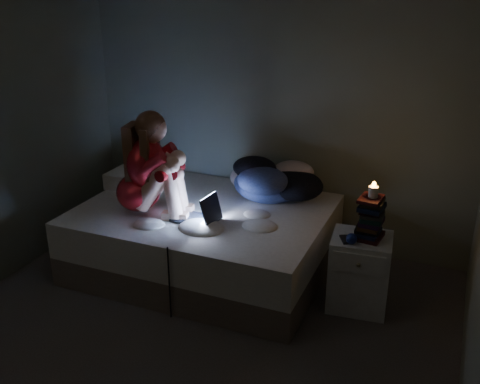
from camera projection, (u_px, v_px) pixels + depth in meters
The scene contains 12 objects.
floor at pixel (177, 350), 3.75m from camera, with size 3.60×3.80×0.02m, color #39312E.
wall_back at pixel (274, 105), 4.91m from camera, with size 3.60×0.02×2.60m, color slate.
bed at pixel (205, 238), 4.70m from camera, with size 2.04×1.53×0.56m, color beige, non-canonical shape.
pillow at pixel (137, 180), 5.04m from camera, with size 0.50×0.36×0.14m, color silver.
woman at pixel (137, 163), 4.36m from camera, with size 0.53×0.35×0.86m, color #A80013, non-canonical shape.
laptop at pixel (195, 206), 4.32m from camera, with size 0.35×0.25×0.25m, color black, non-canonical shape.
clothes_pile at pixel (268, 178), 4.74m from camera, with size 0.64×0.51×0.38m, color navy, non-canonical shape.
nightstand at pixel (359, 272), 4.14m from camera, with size 0.44×0.39×0.58m, color beige.
book_stack at pixel (371, 217), 3.98m from camera, with size 0.19×0.25×0.32m, color black, non-canonical shape.
candle at pixel (373, 192), 3.90m from camera, with size 0.07×0.07×0.08m, color beige.
phone at pixel (345, 239), 4.00m from camera, with size 0.07×0.14×0.01m, color black.
blue_orb at pixel (350, 238), 3.94m from camera, with size 0.08×0.08×0.08m, color navy.
Camera 1 is at (1.60, -2.68, 2.37)m, focal length 41.01 mm.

